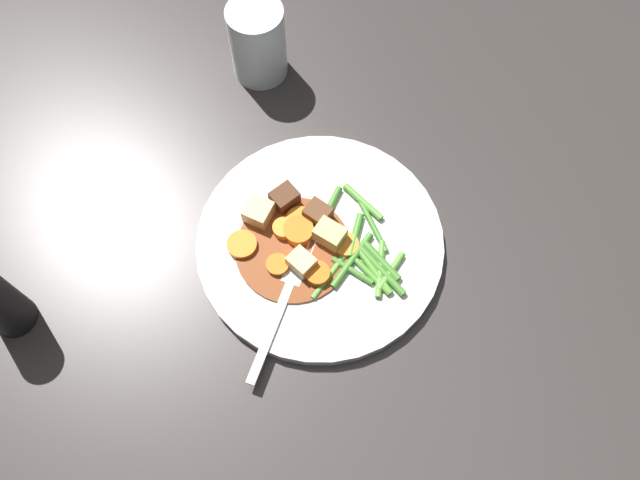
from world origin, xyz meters
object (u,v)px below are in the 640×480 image
(carrot_slice_0, at_px, (242,243))
(water_glass, at_px, (258,42))
(potato_chunk_0, at_px, (301,263))
(carrot_slice_6, at_px, (346,245))
(meat_chunk_1, at_px, (321,214))
(carrot_slice_3, at_px, (299,231))
(carrot_slice_4, at_px, (278,265))
(carrot_slice_5, at_px, (318,274))
(fork, at_px, (283,302))
(meat_chunk_0, at_px, (285,198))
(dinner_plate, at_px, (320,243))
(potato_chunk_2, at_px, (259,212))
(carrot_slice_1, at_px, (300,220))
(potato_chunk_1, at_px, (330,238))
(carrot_slice_2, at_px, (284,229))

(carrot_slice_0, relative_size, water_glass, 0.33)
(potato_chunk_0, height_order, water_glass, water_glass)
(carrot_slice_6, distance_m, meat_chunk_1, 0.05)
(carrot_slice_3, relative_size, carrot_slice_4, 1.34)
(carrot_slice_3, relative_size, carrot_slice_5, 1.25)
(fork, bearing_deg, water_glass, -88.81)
(meat_chunk_0, bearing_deg, carrot_slice_0, 43.06)
(dinner_plate, bearing_deg, fork, 56.27)
(fork, bearing_deg, carrot_slice_5, -146.39)
(dinner_plate, bearing_deg, potato_chunk_2, -28.05)
(carrot_slice_1, bearing_deg, meat_chunk_1, -172.17)
(carrot_slice_1, height_order, water_glass, water_glass)
(carrot_slice_3, relative_size, potato_chunk_1, 1.06)
(meat_chunk_1, bearing_deg, carrot_slice_2, 16.52)
(carrot_slice_2, distance_m, carrot_slice_5, 0.07)
(carrot_slice_5, xyz_separation_m, potato_chunk_2, (0.06, -0.08, 0.01))
(carrot_slice_4, xyz_separation_m, meat_chunk_0, (-0.01, -0.08, 0.01))
(fork, bearing_deg, carrot_slice_4, -86.11)
(carrot_slice_0, xyz_separation_m, carrot_slice_1, (-0.07, -0.02, 0.00))
(potato_chunk_0, height_order, potato_chunk_2, potato_chunk_2)
(carrot_slice_3, bearing_deg, potato_chunk_1, 157.98)
(carrot_slice_2, bearing_deg, carrot_slice_5, 119.93)
(potato_chunk_2, xyz_separation_m, fork, (-0.02, 0.11, -0.01))
(dinner_plate, height_order, carrot_slice_4, carrot_slice_4)
(carrot_slice_1, xyz_separation_m, carrot_slice_4, (0.03, 0.05, -0.00))
(dinner_plate, xyz_separation_m, carrot_slice_2, (0.04, -0.01, 0.01))
(carrot_slice_4, bearing_deg, carrot_slice_2, -102.79)
(dinner_plate, bearing_deg, carrot_slice_4, 29.63)
(carrot_slice_2, bearing_deg, potato_chunk_0, 110.46)
(potato_chunk_0, relative_size, water_glass, 0.26)
(carrot_slice_0, xyz_separation_m, fork, (-0.04, 0.07, -0.00))
(carrot_slice_3, xyz_separation_m, fork, (0.02, 0.08, -0.01))
(carrot_slice_5, relative_size, water_glass, 0.27)
(carrot_slice_6, distance_m, potato_chunk_0, 0.06)
(carrot_slice_1, relative_size, carrot_slice_6, 1.10)
(carrot_slice_5, relative_size, potato_chunk_1, 0.85)
(potato_chunk_1, relative_size, water_glass, 0.32)
(dinner_plate, relative_size, carrot_slice_0, 8.29)
(carrot_slice_3, relative_size, water_glass, 0.33)
(carrot_slice_3, height_order, fork, carrot_slice_3)
(carrot_slice_1, bearing_deg, carrot_slice_3, 80.01)
(carrot_slice_0, bearing_deg, carrot_slice_4, 141.16)
(carrot_slice_2, bearing_deg, carrot_slice_1, -153.46)
(carrot_slice_1, relative_size, carrot_slice_2, 1.28)
(dinner_plate, xyz_separation_m, fork, (0.05, 0.07, 0.01))
(fork, bearing_deg, dinner_plate, -123.73)
(carrot_slice_2, bearing_deg, carrot_slice_3, 164.20)
(carrot_slice_0, height_order, carrot_slice_6, same)
(dinner_plate, height_order, carrot_slice_3, carrot_slice_3)
(carrot_slice_0, height_order, carrot_slice_5, carrot_slice_5)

